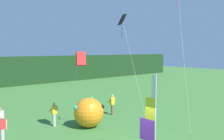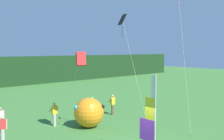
{
  "view_description": "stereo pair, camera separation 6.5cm",
  "coord_description": "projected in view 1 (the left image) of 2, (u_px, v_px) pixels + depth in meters",
  "views": [
    {
      "loc": [
        -9.34,
        -8.34,
        5.32
      ],
      "look_at": [
        0.22,
        2.37,
        4.19
      ],
      "focal_mm": 41.12,
      "sensor_mm": 36.0,
      "label": 1
    },
    {
      "loc": [
        -9.3,
        -8.38,
        5.32
      ],
      "look_at": [
        0.22,
        2.37,
        4.19
      ],
      "focal_mm": 41.12,
      "sensor_mm": 36.0,
      "label": 2
    }
  ],
  "objects": [
    {
      "name": "kite_red_box_4",
      "position": [
        81.0,
        59.0,
        15.74
      ],
      "size": [
        0.8,
        3.41,
        5.22
      ],
      "color": "brown",
      "rests_on": "ground"
    },
    {
      "name": "person_far_left",
      "position": [
        0.0,
        119.0,
        16.46
      ],
      "size": [
        0.55,
        0.48,
        1.64
      ],
      "color": "brown",
      "rests_on": "ground"
    },
    {
      "name": "person_near_banner",
      "position": [
        2.0,
        129.0,
        14.31
      ],
      "size": [
        0.55,
        0.48,
        1.67
      ],
      "color": "#B7B2A3",
      "rests_on": "ground"
    },
    {
      "name": "banner_flag",
      "position": [
        151.0,
        117.0,
        12.61
      ],
      "size": [
        0.06,
        1.03,
        4.19
      ],
      "color": "#B7B7BC",
      "rests_on": "ground"
    },
    {
      "name": "person_far_right",
      "position": [
        112.0,
        104.0,
        21.01
      ],
      "size": [
        0.55,
        0.48,
        1.67
      ],
      "color": "brown",
      "rests_on": "ground"
    },
    {
      "name": "kite_black_diamond_0",
      "position": [
        124.0,
        28.0,
        14.98
      ],
      "size": [
        1.06,
        1.96,
        7.42
      ],
      "color": "brown",
      "rests_on": "ground"
    },
    {
      "name": "kite_magenta_diamond_3",
      "position": [
        179.0,
        5.0,
        18.42
      ],
      "size": [
        2.53,
        2.99,
        9.8
      ],
      "color": "brown",
      "rests_on": "ground"
    },
    {
      "name": "inflatable_balloon",
      "position": [
        89.0,
        112.0,
        17.6
      ],
      "size": [
        2.06,
        2.05,
        2.05
      ],
      "color": "orange",
      "rests_on": "ground"
    },
    {
      "name": "person_mid_field",
      "position": [
        54.0,
        114.0,
        17.85
      ],
      "size": [
        0.55,
        0.48,
        1.67
      ],
      "color": "#B7B2A3",
      "rests_on": "ground"
    }
  ]
}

